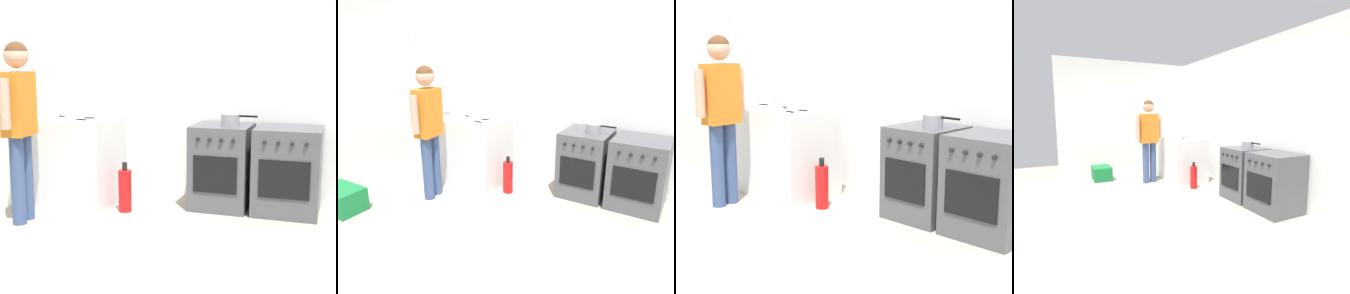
% 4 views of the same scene
% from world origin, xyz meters
% --- Properties ---
extents(ground_plane, '(8.00, 8.00, 0.00)m').
position_xyz_m(ground_plane, '(0.00, 0.00, 0.00)').
color(ground_plane, '#ADA38E').
extents(back_wall, '(6.00, 0.10, 2.60)m').
position_xyz_m(back_wall, '(0.00, 1.95, 1.30)').
color(back_wall, white).
rests_on(back_wall, ground).
extents(side_wall_left, '(0.10, 3.10, 2.60)m').
position_xyz_m(side_wall_left, '(-2.60, 0.40, 1.30)').
color(side_wall_left, white).
rests_on(side_wall_left, ground).
extents(counter_unit, '(1.30, 0.70, 0.90)m').
position_xyz_m(counter_unit, '(-1.35, 1.20, 0.45)').
color(counter_unit, silver).
rests_on(counter_unit, ground).
extents(oven_left, '(0.58, 0.62, 0.85)m').
position_xyz_m(oven_left, '(0.35, 1.58, 0.43)').
color(oven_left, '#4C4C51').
rests_on(oven_left, ground).
extents(oven_right, '(0.63, 0.62, 0.85)m').
position_xyz_m(oven_right, '(1.01, 1.58, 0.43)').
color(oven_right, '#4C4C51').
rests_on(oven_right, ground).
extents(pot, '(0.36, 0.18, 0.11)m').
position_xyz_m(pot, '(0.43, 1.56, 0.91)').
color(pot, gray).
rests_on(pot, oven_left).
extents(knife_chef, '(0.30, 0.16, 0.01)m').
position_xyz_m(knife_chef, '(-1.64, 1.35, 0.90)').
color(knife_chef, silver).
rests_on(knife_chef, counter_unit).
extents(knife_paring, '(0.21, 0.04, 0.01)m').
position_xyz_m(knife_paring, '(-1.02, 1.10, 0.91)').
color(knife_paring, silver).
rests_on(knife_paring, counter_unit).
extents(knife_bread, '(0.35, 0.08, 0.01)m').
position_xyz_m(knife_bread, '(-1.08, 1.25, 0.90)').
color(knife_bread, silver).
rests_on(knife_bread, counter_unit).
extents(knife_carving, '(0.30, 0.20, 0.01)m').
position_xyz_m(knife_carving, '(-1.24, 1.26, 0.90)').
color(knife_carving, silver).
rests_on(knife_carving, counter_unit).
extents(person, '(0.24, 0.57, 1.66)m').
position_xyz_m(person, '(-1.30, 0.50, 0.99)').
color(person, '#384C7A').
rests_on(person, ground).
extents(fire_extinguisher, '(0.13, 0.13, 0.50)m').
position_xyz_m(fire_extinguisher, '(-0.52, 1.10, 0.22)').
color(fire_extinguisher, red).
rests_on(fire_extinguisher, ground).
extents(recycling_crate_lower, '(0.52, 0.36, 0.28)m').
position_xyz_m(recycling_crate_lower, '(-1.96, -0.34, 0.14)').
color(recycling_crate_lower, '#197238').
rests_on(recycling_crate_lower, ground).
extents(larder_cabinet, '(0.48, 0.44, 2.00)m').
position_xyz_m(larder_cabinet, '(-2.30, 1.68, 1.00)').
color(larder_cabinet, silver).
rests_on(larder_cabinet, ground).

